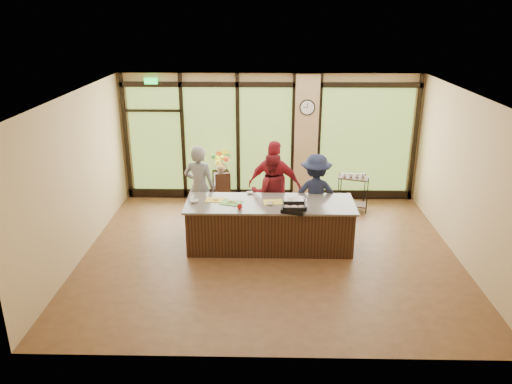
{
  "coord_description": "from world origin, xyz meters",
  "views": [
    {
      "loc": [
        -0.08,
        -8.48,
        4.38
      ],
      "look_at": [
        -0.27,
        0.4,
        1.1
      ],
      "focal_mm": 35.0,
      "sensor_mm": 36.0,
      "label": 1
    }
  ],
  "objects_px": {
    "cook_right": "(315,195)",
    "roasting_pan": "(294,210)",
    "island_base": "(270,226)",
    "cook_left": "(200,188)",
    "flower_stand": "(222,186)",
    "bar_cart": "(353,188)"
  },
  "relations": [
    {
      "from": "cook_left",
      "to": "flower_stand",
      "type": "xyz_separation_m",
      "value": [
        0.3,
        1.58,
        -0.53
      ]
    },
    {
      "from": "cook_right",
      "to": "roasting_pan",
      "type": "xyz_separation_m",
      "value": [
        -0.49,
        -1.11,
        0.12
      ]
    },
    {
      "from": "island_base",
      "to": "cook_left",
      "type": "xyz_separation_m",
      "value": [
        -1.45,
        0.87,
        0.46
      ]
    },
    {
      "from": "island_base",
      "to": "flower_stand",
      "type": "distance_m",
      "value": 2.71
    },
    {
      "from": "bar_cart",
      "to": "island_base",
      "type": "bearing_deg",
      "value": -117.1
    },
    {
      "from": "cook_left",
      "to": "cook_right",
      "type": "relative_size",
      "value": 1.07
    },
    {
      "from": "island_base",
      "to": "roasting_pan",
      "type": "distance_m",
      "value": 0.8
    },
    {
      "from": "island_base",
      "to": "cook_right",
      "type": "height_order",
      "value": "cook_right"
    },
    {
      "from": "island_base",
      "to": "roasting_pan",
      "type": "xyz_separation_m",
      "value": [
        0.43,
        -0.44,
        0.52
      ]
    },
    {
      "from": "island_base",
      "to": "flower_stand",
      "type": "xyz_separation_m",
      "value": [
        -1.15,
        2.45,
        -0.07
      ]
    },
    {
      "from": "bar_cart",
      "to": "cook_right",
      "type": "bearing_deg",
      "value": -110.67
    },
    {
      "from": "roasting_pan",
      "to": "cook_left",
      "type": "bearing_deg",
      "value": 165.2
    },
    {
      "from": "roasting_pan",
      "to": "bar_cart",
      "type": "bearing_deg",
      "value": 77.94
    },
    {
      "from": "cook_left",
      "to": "bar_cart",
      "type": "distance_m",
      "value": 3.51
    },
    {
      "from": "island_base",
      "to": "cook_right",
      "type": "distance_m",
      "value": 1.21
    },
    {
      "from": "island_base",
      "to": "bar_cart",
      "type": "distance_m",
      "value": 2.68
    },
    {
      "from": "cook_left",
      "to": "island_base",
      "type": "bearing_deg",
      "value": 164.04
    },
    {
      "from": "cook_left",
      "to": "cook_right",
      "type": "xyz_separation_m",
      "value": [
        2.37,
        -0.19,
        -0.06
      ]
    },
    {
      "from": "island_base",
      "to": "cook_right",
      "type": "relative_size",
      "value": 1.85
    },
    {
      "from": "cook_left",
      "to": "bar_cart",
      "type": "bearing_deg",
      "value": -148.04
    },
    {
      "from": "cook_left",
      "to": "roasting_pan",
      "type": "distance_m",
      "value": 2.29
    },
    {
      "from": "island_base",
      "to": "cook_left",
      "type": "height_order",
      "value": "cook_left"
    }
  ]
}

